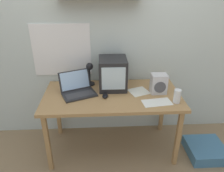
{
  "coord_description": "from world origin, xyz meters",
  "views": [
    {
      "loc": [
        -0.11,
        -2.1,
        1.87
      ],
      "look_at": [
        0.0,
        0.0,
        0.84
      ],
      "focal_mm": 35.0,
      "sensor_mm": 36.0,
      "label": 1
    }
  ],
  "objects_px": {
    "crt_monitor": "(113,73)",
    "laptop": "(77,88)",
    "desk_lamp": "(90,71)",
    "juice_glass": "(177,97)",
    "open_notebook": "(139,92)",
    "loose_paper_near_laptop": "(157,102)",
    "floor_cushion": "(205,150)",
    "space_heater": "(159,84)",
    "corner_desk": "(112,99)",
    "computer_mouse": "(105,96)"
  },
  "relations": [
    {
      "from": "desk_lamp",
      "to": "open_notebook",
      "type": "distance_m",
      "value": 0.61
    },
    {
      "from": "juice_glass",
      "to": "loose_paper_near_laptop",
      "type": "xyz_separation_m",
      "value": [
        -0.2,
        0.01,
        -0.06
      ]
    },
    {
      "from": "crt_monitor",
      "to": "juice_glass",
      "type": "relative_size",
      "value": 2.47
    },
    {
      "from": "open_notebook",
      "to": "crt_monitor",
      "type": "bearing_deg",
      "value": 157.13
    },
    {
      "from": "crt_monitor",
      "to": "computer_mouse",
      "type": "relative_size",
      "value": 3.13
    },
    {
      "from": "computer_mouse",
      "to": "juice_glass",
      "type": "bearing_deg",
      "value": -11.63
    },
    {
      "from": "corner_desk",
      "to": "laptop",
      "type": "relative_size",
      "value": 3.43
    },
    {
      "from": "juice_glass",
      "to": "loose_paper_near_laptop",
      "type": "distance_m",
      "value": 0.21
    },
    {
      "from": "space_heater",
      "to": "floor_cushion",
      "type": "height_order",
      "value": "space_heater"
    },
    {
      "from": "space_heater",
      "to": "open_notebook",
      "type": "height_order",
      "value": "space_heater"
    },
    {
      "from": "open_notebook",
      "to": "loose_paper_near_laptop",
      "type": "bearing_deg",
      "value": -59.66
    },
    {
      "from": "computer_mouse",
      "to": "floor_cushion",
      "type": "distance_m",
      "value": 1.36
    },
    {
      "from": "loose_paper_near_laptop",
      "to": "open_notebook",
      "type": "height_order",
      "value": "same"
    },
    {
      "from": "desk_lamp",
      "to": "juice_glass",
      "type": "distance_m",
      "value": 1.0
    },
    {
      "from": "loose_paper_near_laptop",
      "to": "laptop",
      "type": "bearing_deg",
      "value": 162.79
    },
    {
      "from": "laptop",
      "to": "space_heater",
      "type": "relative_size",
      "value": 2.0
    },
    {
      "from": "laptop",
      "to": "desk_lamp",
      "type": "xyz_separation_m",
      "value": [
        0.13,
        0.18,
        0.12
      ]
    },
    {
      "from": "loose_paper_near_laptop",
      "to": "open_notebook",
      "type": "bearing_deg",
      "value": 120.34
    },
    {
      "from": "laptop",
      "to": "open_notebook",
      "type": "height_order",
      "value": "laptop"
    },
    {
      "from": "open_notebook",
      "to": "space_heater",
      "type": "bearing_deg",
      "value": -8.58
    },
    {
      "from": "crt_monitor",
      "to": "desk_lamp",
      "type": "xyz_separation_m",
      "value": [
        -0.26,
        0.07,
        0.0
      ]
    },
    {
      "from": "corner_desk",
      "to": "space_heater",
      "type": "distance_m",
      "value": 0.54
    },
    {
      "from": "crt_monitor",
      "to": "open_notebook",
      "type": "relative_size",
      "value": 1.35
    },
    {
      "from": "loose_paper_near_laptop",
      "to": "juice_glass",
      "type": "bearing_deg",
      "value": -1.7
    },
    {
      "from": "corner_desk",
      "to": "desk_lamp",
      "type": "relative_size",
      "value": 5.17
    },
    {
      "from": "desk_lamp",
      "to": "open_notebook",
      "type": "bearing_deg",
      "value": -26.26
    },
    {
      "from": "crt_monitor",
      "to": "laptop",
      "type": "xyz_separation_m",
      "value": [
        -0.39,
        -0.11,
        -0.12
      ]
    },
    {
      "from": "crt_monitor",
      "to": "laptop",
      "type": "distance_m",
      "value": 0.43
    },
    {
      "from": "crt_monitor",
      "to": "desk_lamp",
      "type": "distance_m",
      "value": 0.27
    },
    {
      "from": "floor_cushion",
      "to": "laptop",
      "type": "bearing_deg",
      "value": 170.69
    },
    {
      "from": "corner_desk",
      "to": "desk_lamp",
      "type": "distance_m",
      "value": 0.42
    },
    {
      "from": "open_notebook",
      "to": "floor_cushion",
      "type": "relative_size",
      "value": 0.62
    },
    {
      "from": "laptop",
      "to": "open_notebook",
      "type": "distance_m",
      "value": 0.68
    },
    {
      "from": "desk_lamp",
      "to": "floor_cushion",
      "type": "bearing_deg",
      "value": -24.79
    },
    {
      "from": "corner_desk",
      "to": "open_notebook",
      "type": "bearing_deg",
      "value": 8.11
    },
    {
      "from": "desk_lamp",
      "to": "crt_monitor",
      "type": "bearing_deg",
      "value": -21.8
    },
    {
      "from": "open_notebook",
      "to": "floor_cushion",
      "type": "bearing_deg",
      "value": -16.49
    },
    {
      "from": "corner_desk",
      "to": "computer_mouse",
      "type": "relative_size",
      "value": 13.21
    },
    {
      "from": "desk_lamp",
      "to": "open_notebook",
      "type": "xyz_separation_m",
      "value": [
        0.55,
        -0.19,
        -0.18
      ]
    },
    {
      "from": "juice_glass",
      "to": "computer_mouse",
      "type": "xyz_separation_m",
      "value": [
        -0.72,
        0.15,
        -0.05
      ]
    },
    {
      "from": "space_heater",
      "to": "desk_lamp",
      "type": "bearing_deg",
      "value": 163.95
    },
    {
      "from": "crt_monitor",
      "to": "computer_mouse",
      "type": "height_order",
      "value": "crt_monitor"
    },
    {
      "from": "desk_lamp",
      "to": "space_heater",
      "type": "bearing_deg",
      "value": -23.5
    },
    {
      "from": "crt_monitor",
      "to": "loose_paper_near_laptop",
      "type": "bearing_deg",
      "value": -40.22
    },
    {
      "from": "desk_lamp",
      "to": "open_notebook",
      "type": "relative_size",
      "value": 1.1
    },
    {
      "from": "desk_lamp",
      "to": "floor_cushion",
      "type": "height_order",
      "value": "desk_lamp"
    },
    {
      "from": "laptop",
      "to": "floor_cushion",
      "type": "bearing_deg",
      "value": -31.77
    },
    {
      "from": "space_heater",
      "to": "open_notebook",
      "type": "bearing_deg",
      "value": 171.61
    },
    {
      "from": "crt_monitor",
      "to": "juice_glass",
      "type": "distance_m",
      "value": 0.74
    },
    {
      "from": "corner_desk",
      "to": "crt_monitor",
      "type": "xyz_separation_m",
      "value": [
        0.02,
        0.16,
        0.24
      ]
    }
  ]
}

